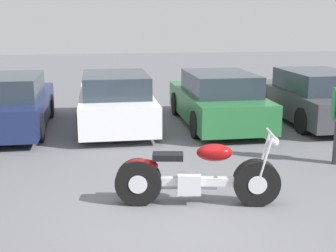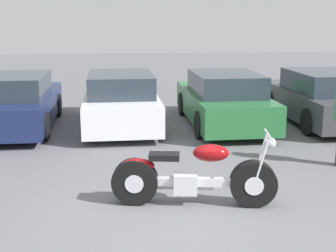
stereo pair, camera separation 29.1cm
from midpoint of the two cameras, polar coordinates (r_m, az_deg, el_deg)
The scene contains 6 objects.
ground_plane at distance 6.43m, azimuth 2.76°, elevation -11.61°, with size 60.00×60.00×0.00m, color slate.
motorcycle at distance 6.84m, azimuth 4.13°, elevation -6.27°, with size 2.40×0.83×1.09m.
parked_car_navy at distance 11.97m, azimuth -17.40°, elevation 2.69°, with size 1.83×4.27×1.36m.
parked_car_white at distance 11.75m, azimuth -5.03°, elevation 3.06°, with size 1.83×4.27×1.36m.
parked_car_green at distance 11.89m, azimuth 7.46°, elevation 3.12°, with size 1.83×4.27×1.36m.
parked_car_dark_grey at distance 12.76m, azimuth 18.70°, elevation 3.22°, with size 1.83×4.27×1.36m.
Camera 2 is at (-0.85, -5.77, 2.69)m, focal length 50.00 mm.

